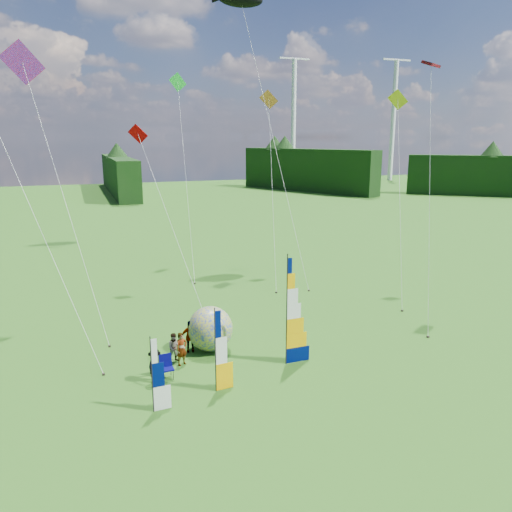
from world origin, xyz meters
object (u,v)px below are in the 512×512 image
object	(u,v)px
side_banner_left	(215,352)
feather_banner_main	(287,312)
spectator_c	(155,366)
bol_inflatable	(210,329)
spectator_d	(190,337)
spectator_a	(182,349)
side_banner_far	(152,376)
kite_whale	(272,122)
camp_chair	(167,367)
spectator_b	(175,347)

from	to	relation	value
side_banner_left	feather_banner_main	bearing A→B (deg)	13.77
spectator_c	bol_inflatable	bearing A→B (deg)	-20.34
spectator_c	spectator_d	distance (m)	3.49
bol_inflatable	spectator_d	world-z (taller)	bol_inflatable
spectator_a	feather_banner_main	bearing A→B (deg)	-43.93
side_banner_far	kite_whale	xyz separation A→B (m)	(12.91, 19.21, 10.67)
spectator_a	spectator_c	world-z (taller)	spectator_a
spectator_d	kite_whale	size ratio (longest dim) A/B	0.07
spectator_a	camp_chair	xyz separation A→B (m)	(-0.97, -1.21, -0.28)
spectator_b	spectator_d	xyz separation A→B (m)	(1.00, 0.83, 0.12)
side_banner_far	bol_inflatable	distance (m)	6.44
spectator_b	kite_whale	distance (m)	21.81
camp_chair	kite_whale	xyz separation A→B (m)	(11.86, 16.48, 11.71)
feather_banner_main	camp_chair	bearing A→B (deg)	173.45
spectator_c	camp_chair	world-z (taller)	spectator_c
side_banner_far	spectator_b	distance (m)	4.83
spectator_d	camp_chair	xyz separation A→B (m)	(-1.70, -2.51, -0.30)
spectator_b	camp_chair	size ratio (longest dim) A/B	1.33
side_banner_far	spectator_a	distance (m)	4.49
feather_banner_main	camp_chair	size ratio (longest dim) A/B	4.82
side_banner_left	camp_chair	size ratio (longest dim) A/B	3.34
side_banner_left	side_banner_far	xyz separation A→B (m)	(-2.89, -0.77, -0.29)
spectator_c	spectator_b	bearing A→B (deg)	-3.02
feather_banner_main	spectator_c	bearing A→B (deg)	175.10
side_banner_left	bol_inflatable	distance (m)	4.56
spectator_b	spectator_d	world-z (taller)	spectator_d
feather_banner_main	side_banner_left	distance (m)	4.38
spectator_b	spectator_d	distance (m)	1.30
side_banner_far	spectator_a	size ratio (longest dim) A/B	1.90
bol_inflatable	spectator_a	size ratio (longest dim) A/B	1.42
bol_inflatable	kite_whale	size ratio (longest dim) A/B	0.10
side_banner_left	spectator_c	xyz separation A→B (m)	(-2.40, 1.82, -1.08)
side_banner_far	side_banner_left	bearing A→B (deg)	10.89
feather_banner_main	spectator_b	bearing A→B (deg)	155.39
spectator_c	camp_chair	xyz separation A→B (m)	(0.57, 0.14, -0.24)
side_banner_left	side_banner_far	world-z (taller)	side_banner_left
side_banner_far	spectator_b	world-z (taller)	side_banner_far
side_banner_left	bol_inflatable	world-z (taller)	side_banner_left
spectator_c	side_banner_left	bearing A→B (deg)	-95.30
side_banner_far	camp_chair	bearing A→B (deg)	64.89
side_banner_left	side_banner_far	distance (m)	3.00
kite_whale	feather_banner_main	bearing A→B (deg)	-88.88
feather_banner_main	kite_whale	bearing A→B (deg)	68.85
spectator_a	camp_chair	distance (m)	1.57
spectator_a	spectator_b	world-z (taller)	spectator_a
spectator_d	spectator_c	bearing A→B (deg)	58.40
bol_inflatable	spectator_a	xyz separation A→B (m)	(-1.80, -1.24, -0.35)
spectator_a	spectator_c	xyz separation A→B (m)	(-1.54, -1.35, -0.03)
spectator_b	spectator_c	distance (m)	2.22
bol_inflatable	spectator_d	size ratio (longest dim) A/B	1.37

